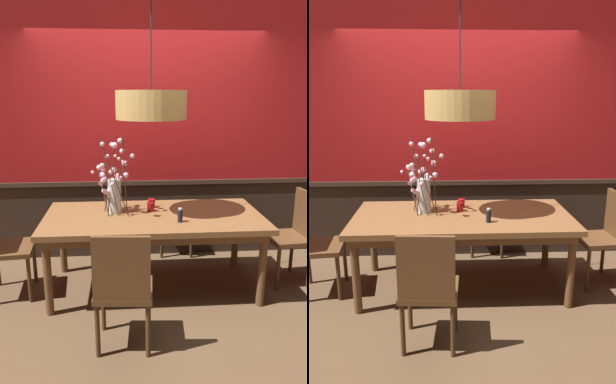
{
  "view_description": "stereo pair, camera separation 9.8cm",
  "coord_description": "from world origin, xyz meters",
  "views": [
    {
      "loc": [
        -0.26,
        -3.36,
        1.86
      ],
      "look_at": [
        0.0,
        0.0,
        0.97
      ],
      "focal_mm": 35.16,
      "sensor_mm": 36.0,
      "label": 1
    },
    {
      "loc": [
        -0.16,
        -3.37,
        1.86
      ],
      "look_at": [
        0.0,
        0.0,
        0.97
      ],
      "focal_mm": 35.16,
      "sensor_mm": 36.0,
      "label": 2
    }
  ],
  "objects": [
    {
      "name": "ground_plane",
      "position": [
        0.0,
        0.0,
        0.0
      ],
      "size": [
        24.0,
        24.0,
        0.0
      ],
      "primitive_type": "plane",
      "color": "brown"
    },
    {
      "name": "back_wall",
      "position": [
        0.0,
        0.85,
        1.48
      ],
      "size": [
        5.95,
        0.14,
        2.98
      ],
      "color": "#2D2119",
      "rests_on": "ground"
    },
    {
      "name": "dining_table",
      "position": [
        0.0,
        0.0,
        0.67
      ],
      "size": [
        2.04,
        1.0,
        0.75
      ],
      "color": "brown",
      "rests_on": "ground"
    },
    {
      "name": "chair_head_west_end",
      "position": [
        -1.41,
        -0.03,
        0.53
      ],
      "size": [
        0.45,
        0.47,
        0.93
      ],
      "color": "brown",
      "rests_on": "ground"
    },
    {
      "name": "chair_head_east_end",
      "position": [
        1.41,
        0.04,
        0.53
      ],
      "size": [
        0.42,
        0.44,
        0.93
      ],
      "color": "brown",
      "rests_on": "ground"
    },
    {
      "name": "chair_near_side_left",
      "position": [
        -0.29,
        -0.91,
        0.52
      ],
      "size": [
        0.45,
        0.41,
        0.94
      ],
      "color": "brown",
      "rests_on": "ground"
    },
    {
      "name": "chair_far_side_right",
      "position": [
        0.34,
        0.89,
        0.52
      ],
      "size": [
        0.43,
        0.41,
        0.91
      ],
      "color": "brown",
      "rests_on": "ground"
    },
    {
      "name": "vase_with_blossoms",
      "position": [
        -0.37,
        0.11,
        0.99
      ],
      "size": [
        0.4,
        0.57,
        0.73
      ],
      "color": "silver",
      "rests_on": "dining_table"
    },
    {
      "name": "candle_holder_nearer_center",
      "position": [
        0.0,
        0.24,
        0.8
      ],
      "size": [
        0.07,
        0.07,
        0.09
      ],
      "color": "#9E0F14",
      "rests_on": "dining_table"
    },
    {
      "name": "candle_holder_nearer_edge",
      "position": [
        -0.02,
        0.11,
        0.8
      ],
      "size": [
        0.07,
        0.07,
        0.09
      ],
      "color": "#9E0F14",
      "rests_on": "dining_table"
    },
    {
      "name": "condiment_bottle",
      "position": [
        0.22,
        -0.22,
        0.81
      ],
      "size": [
        0.04,
        0.04,
        0.13
      ],
      "color": "black",
      "rests_on": "dining_table"
    },
    {
      "name": "pendant_lamp",
      "position": [
        -0.02,
        0.01,
        1.76
      ],
      "size": [
        0.63,
        0.63,
        1.34
      ],
      "color": "tan"
    }
  ]
}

